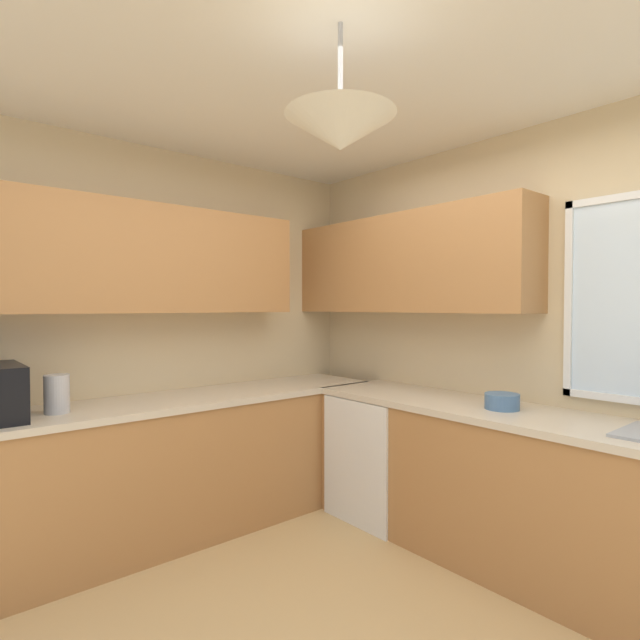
{
  "coord_description": "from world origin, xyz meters",
  "views": [
    {
      "loc": [
        1.44,
        -1.31,
        1.49
      ],
      "look_at": [
        -0.66,
        0.45,
        1.42
      ],
      "focal_mm": 27.69,
      "sensor_mm": 36.0,
      "label": 1
    }
  ],
  "objects": [
    {
      "name": "counter_run_left",
      "position": [
        -1.62,
        0.0,
        0.45
      ],
      "size": [
        0.65,
        3.0,
        0.9
      ],
      "color": "#AD7542",
      "rests_on": "ground_plane"
    },
    {
      "name": "counter_run_back",
      "position": [
        0.21,
        1.32,
        0.45
      ],
      "size": [
        3.06,
        0.65,
        0.9
      ],
      "color": "#AD7542",
      "rests_on": "ground_plane"
    },
    {
      "name": "kettle",
      "position": [
        -1.6,
        -0.68,
        1.0
      ],
      "size": [
        0.13,
        0.13,
        0.21
      ],
      "primitive_type": "cylinder",
      "color": "#B7B7BC",
      "rests_on": "counter_run_left"
    },
    {
      "name": "bowl",
      "position": [
        -0.06,
        1.32,
        0.94
      ],
      "size": [
        0.19,
        0.19,
        0.09
      ],
      "primitive_type": "cylinder",
      "color": "#4C7099",
      "rests_on": "counter_run_back"
    },
    {
      "name": "dishwasher",
      "position": [
        -0.96,
        1.29,
        0.43
      ],
      "size": [
        0.6,
        0.6,
        0.85
      ],
      "primitive_type": "cube",
      "color": "white",
      "rests_on": "ground_plane"
    },
    {
      "name": "room_shell",
      "position": [
        -0.78,
        0.55,
        1.83
      ],
      "size": [
        3.97,
        3.39,
        2.65
      ],
      "color": "beige",
      "rests_on": "ground_plane"
    }
  ]
}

